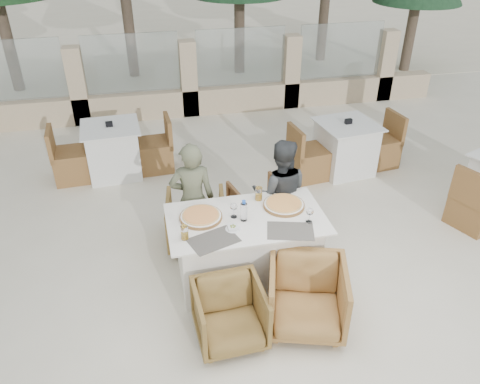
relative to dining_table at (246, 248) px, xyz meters
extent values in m
plane|color=silver|center=(0.01, -0.01, -0.39)|extent=(80.00, 80.00, 0.00)
cube|color=beige|center=(0.01, 13.99, -0.38)|extent=(30.00, 16.00, 0.01)
cube|color=#544F48|center=(-0.39, -0.29, 0.39)|extent=(0.52, 0.43, 0.00)
cube|color=#5E5850|center=(0.37, -0.31, 0.39)|extent=(0.51, 0.41, 0.00)
cylinder|color=#D5541D|center=(-0.45, 0.10, 0.41)|extent=(0.56, 0.56, 0.06)
cylinder|color=orange|center=(0.43, 0.13, 0.41)|extent=(0.56, 0.56, 0.06)
cylinder|color=#BDD6F8|center=(-0.03, -0.03, 0.50)|extent=(0.09, 0.09, 0.23)
cylinder|color=gold|center=(-0.65, -0.21, 0.46)|extent=(0.09, 0.09, 0.14)
cylinder|color=gold|center=(0.21, 0.31, 0.46)|extent=(0.10, 0.10, 0.15)
imported|color=olive|center=(-0.43, 0.73, -0.07)|extent=(0.75, 0.77, 0.63)
imported|color=brown|center=(0.38, 0.89, -0.09)|extent=(0.76, 0.77, 0.59)
imported|color=brown|center=(-0.33, -0.79, -0.10)|extent=(0.65, 0.67, 0.58)
imported|color=olive|center=(0.40, -0.77, -0.05)|extent=(0.90, 0.91, 0.67)
imported|color=#5A5E44|center=(-0.47, 0.61, 0.30)|extent=(0.52, 0.36, 1.36)
imported|color=#373A3D|center=(0.52, 0.54, 0.28)|extent=(0.75, 0.65, 1.33)
camera|label=1|loc=(-0.90, -3.78, 3.08)|focal=35.00mm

